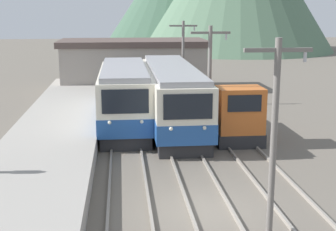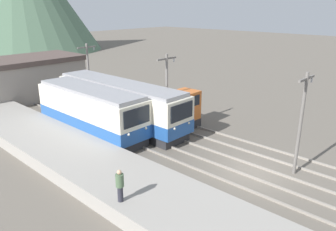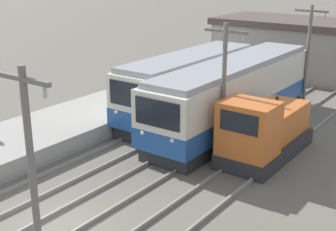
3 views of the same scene
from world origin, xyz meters
name	(u,v)px [view 2 (image 2 of 3)]	position (x,y,z in m)	size (l,w,h in m)	color
ground_plane	(251,173)	(0.00, 0.00, 0.00)	(200.00, 200.00, 0.00)	#665E54
platform_left	(183,214)	(-6.25, 0.00, 0.42)	(4.50, 54.00, 0.84)	gray
track_left	(227,189)	(-2.60, 0.00, 0.07)	(1.54, 60.00, 0.14)	gray
track_center	(252,171)	(0.20, 0.00, 0.07)	(1.54, 60.00, 0.14)	gray
track_right	(275,155)	(3.20, 0.00, 0.07)	(1.54, 60.00, 0.14)	gray
commuter_train_left	(91,113)	(-2.60, 12.19, 1.69)	(2.84, 10.48, 3.64)	#28282B
commuter_train_center	(119,105)	(0.20, 12.24, 1.68)	(2.84, 13.49, 3.62)	#28282B
shunting_locomotive	(169,109)	(3.20, 9.48, 1.21)	(2.40, 5.65, 3.00)	#28282B
catenary_mast_near	(301,120)	(1.71, -1.89, 3.33)	(2.00, 0.20, 6.05)	slate
catenary_mast_mid	(167,90)	(1.71, 8.34, 3.33)	(2.00, 0.20, 6.05)	slate
catenary_mast_far	(89,72)	(1.71, 18.56, 3.33)	(2.00, 0.20, 6.05)	slate
person_on_platform	(120,184)	(-7.89, 2.38, 1.71)	(0.38, 0.38, 1.61)	#282833
station_building	(21,79)	(-1.67, 26.00, 2.16)	(12.60, 6.30, 4.28)	gray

